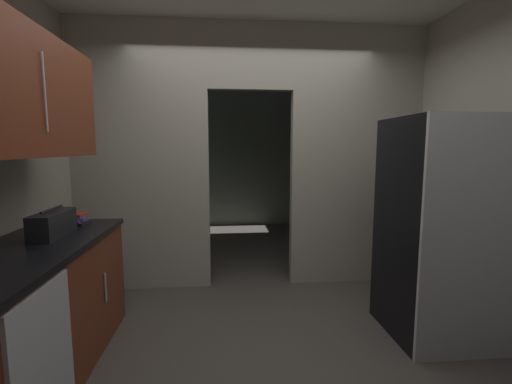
% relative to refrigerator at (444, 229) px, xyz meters
% --- Properties ---
extents(ground, '(20.00, 20.00, 0.00)m').
position_rel_refrigerator_xyz_m(ground, '(-1.41, -0.15, -0.86)').
color(ground, '#47423D').
extents(kitchen_partition, '(3.68, 0.12, 2.76)m').
position_rel_refrigerator_xyz_m(kitchen_partition, '(-1.41, 1.20, 0.60)').
color(kitchen_partition, '#ADA899').
rests_on(kitchen_partition, ground).
extents(adjoining_room_shell, '(3.68, 3.08, 2.76)m').
position_rel_refrigerator_xyz_m(adjoining_room_shell, '(-1.41, 3.28, 0.52)').
color(adjoining_room_shell, gray).
rests_on(adjoining_room_shell, ground).
extents(refrigerator, '(0.81, 0.78, 1.72)m').
position_rel_refrigerator_xyz_m(refrigerator, '(0.00, 0.00, 0.00)').
color(refrigerator, black).
rests_on(refrigerator, ground).
extents(lower_cabinet_run, '(0.66, 1.79, 0.88)m').
position_rel_refrigerator_xyz_m(lower_cabinet_run, '(-2.92, -0.35, -0.42)').
color(lower_cabinet_run, maroon).
rests_on(lower_cabinet_run, ground).
extents(dishwasher, '(0.02, 0.56, 0.82)m').
position_rel_refrigerator_xyz_m(dishwasher, '(-2.60, -0.85, -0.45)').
color(dishwasher, '#B7BABC').
rests_on(dishwasher, ground).
extents(upper_cabinet_counterside, '(0.36, 1.61, 0.75)m').
position_rel_refrigerator_xyz_m(upper_cabinet_counterside, '(-2.92, -0.35, 0.95)').
color(upper_cabinet_counterside, maroon).
extents(boombox, '(0.16, 0.42, 0.20)m').
position_rel_refrigerator_xyz_m(boombox, '(-2.89, -0.05, 0.11)').
color(boombox, black).
rests_on(boombox, lower_cabinet_run).
extents(book_stack, '(0.14, 0.18, 0.09)m').
position_rel_refrigerator_xyz_m(book_stack, '(-2.86, 0.30, 0.07)').
color(book_stack, black).
rests_on(book_stack, lower_cabinet_run).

